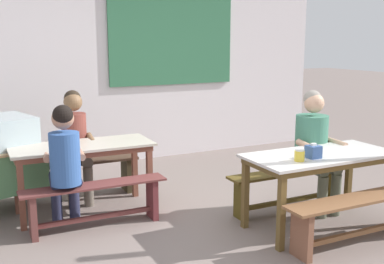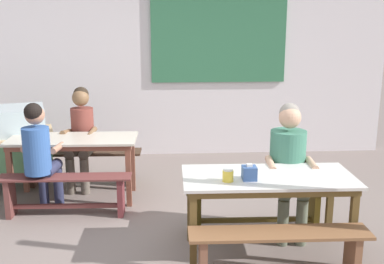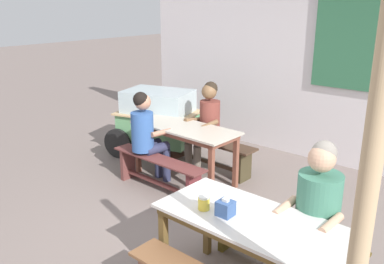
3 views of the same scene
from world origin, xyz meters
TOP-DOWN VIEW (x-y plane):
  - ground_plane at (0.00, 0.00)m, footprint 40.00×40.00m
  - backdrop_wall at (0.03, 2.98)m, footprint 6.91×0.23m
  - dining_table_far at (-1.18, 1.03)m, footprint 1.53×0.67m
  - dining_table_near at (0.84, -0.47)m, footprint 1.56×0.74m
  - bench_far_back at (-1.17, 1.54)m, footprint 1.54×0.35m
  - bench_far_front at (-1.20, 0.53)m, footprint 1.47×0.29m
  - bench_near_back at (0.85, 0.04)m, footprint 1.46×0.28m
  - food_cart at (-2.16, 1.50)m, footprint 1.68×1.20m
  - person_right_near_table at (1.15, -0.02)m, footprint 0.49×0.58m
  - person_center_facing at (-1.16, 1.46)m, footprint 0.43×0.54m
  - person_left_back_turned at (-1.47, 0.60)m, footprint 0.44×0.52m
  - tissue_box at (0.65, -0.57)m, footprint 0.12×0.12m
  - condiment_jar at (0.45, -0.60)m, footprint 0.10×0.10m
  - wooden_support_post at (1.80, -1.01)m, footprint 0.11×0.11m

SIDE VIEW (x-z plane):
  - ground_plane at x=0.00m, z-range 0.00..0.00m
  - bench_far_front at x=-1.20m, z-range 0.06..0.52m
  - bench_near_back at x=0.85m, z-range 0.07..0.53m
  - bench_far_back at x=-1.17m, z-range 0.08..0.54m
  - food_cart at x=-2.16m, z-range 0.09..1.14m
  - dining_table_far at x=-1.18m, z-range 0.30..1.06m
  - dining_table_near at x=0.84m, z-range 0.30..1.07m
  - person_left_back_turned at x=-1.47m, z-range 0.09..1.37m
  - person_center_facing at x=-1.16m, z-range 0.09..1.40m
  - person_right_near_table at x=1.15m, z-range 0.10..1.44m
  - condiment_jar at x=0.45m, z-range 0.77..0.88m
  - tissue_box at x=0.65m, z-range 0.76..0.90m
  - wooden_support_post at x=1.80m, z-range 0.00..2.49m
  - backdrop_wall at x=0.03m, z-range 0.07..3.11m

